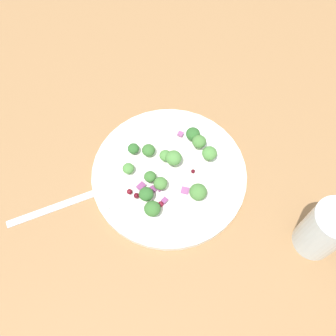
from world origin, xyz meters
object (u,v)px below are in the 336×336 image
water_glass (324,230)px  fork (69,202)px  broccoli_floret_1 (199,142)px  plate (168,173)px  broccoli_floret_0 (193,134)px  broccoli_floret_2 (146,194)px

water_glass → fork: bearing=106.3°
broccoli_floret_1 → plate: bearing=157.7°
broccoli_floret_0 → broccoli_floret_1: 2.05cm
water_glass → broccoli_floret_2: bearing=101.6°
plate → broccoli_floret_2: (-6.06, 0.96, 2.44)cm
broccoli_floret_2 → fork: bearing=116.1°
broccoli_floret_2 → fork: 13.36cm
broccoli_floret_0 → water_glass: size_ratio=0.23×
broccoli_floret_0 → broccoli_floret_1: broccoli_floret_1 is taller
plate → broccoli_floret_2: broccoli_floret_2 is taller
fork → plate: bearing=-47.0°
water_glass → plate: bearing=88.8°
fork → water_glass: 40.44cm
plate → broccoli_floret_0: broccoli_floret_0 is taller
broccoli_floret_0 → broccoli_floret_2: broccoli_floret_2 is taller
broccoli_floret_2 → water_glass: water_glass is taller
plate → water_glass: water_glass is taller
broccoli_floret_0 → water_glass: water_glass is taller
broccoli_floret_2 → water_glass: bearing=-78.4°
broccoli_floret_0 → broccoli_floret_2: bearing=171.7°
broccoli_floret_0 → water_glass: (-8.36, -24.77, 2.54)cm
plate → broccoli_floret_2: bearing=171.0°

